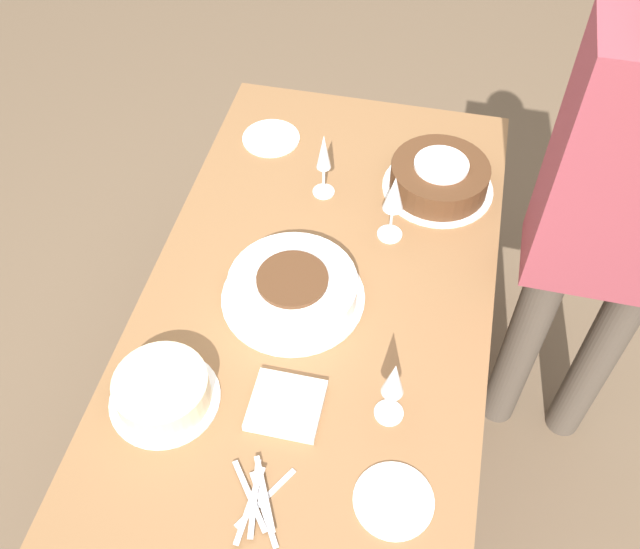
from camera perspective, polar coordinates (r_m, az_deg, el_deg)
ground_plane at (r=2.49m, az=0.00°, el=-11.80°), size 12.00×12.00×0.00m
dining_table at (r=1.94m, az=0.00°, el=-2.98°), size 1.60×0.89×0.76m
cake_center_white at (r=1.80m, az=-2.19°, el=-1.14°), size 0.37×0.37×0.08m
cake_front_chocolate at (r=2.09m, az=9.52°, el=7.67°), size 0.32×0.32×0.10m
cake_back_decorated at (r=1.67m, az=-12.49°, el=-9.06°), size 0.26×0.26×0.08m
wine_glass_near at (r=1.87m, az=5.93°, el=6.23°), size 0.07×0.07×0.21m
wine_glass_far at (r=1.99m, az=0.30°, el=9.45°), size 0.06×0.06×0.21m
wine_glass_extra at (r=1.54m, az=5.90°, el=-8.56°), size 0.07×0.07×0.20m
dessert_plate_left at (r=1.57m, az=5.91°, el=-17.54°), size 0.17×0.17×0.01m
dessert_plate_right at (r=2.26m, az=-3.94°, el=10.83°), size 0.18×0.18×0.01m
fork_pile at (r=1.56m, az=-4.98°, el=-17.51°), size 0.20×0.14×0.02m
napkin_stack at (r=1.65m, az=-2.73°, el=-10.40°), size 0.16×0.16×0.02m
person_cutting at (r=1.84m, az=23.15°, el=4.45°), size 0.23×0.40×1.65m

